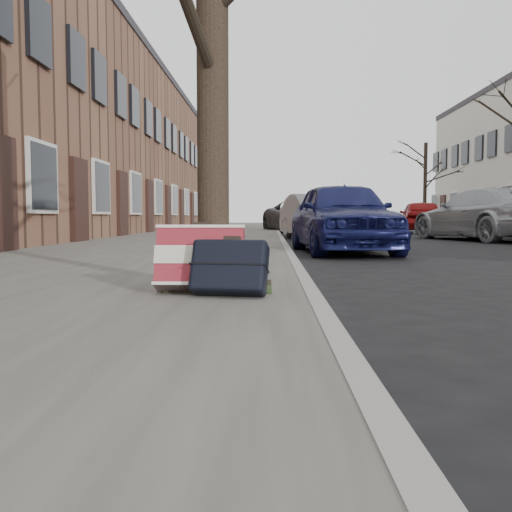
{
  "coord_description": "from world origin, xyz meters",
  "views": [
    {
      "loc": [
        -1.59,
        -3.62,
        0.72
      ],
      "look_at": [
        -1.7,
        0.8,
        0.41
      ],
      "focal_mm": 40.0,
      "sensor_mm": 36.0,
      "label": 1
    }
  ],
  "objects_px": {
    "suitcase_red": "(200,259)",
    "car_near_front": "(342,216)",
    "suitcase_navy": "(229,267)",
    "car_near_mid": "(318,217)"
  },
  "relations": [
    {
      "from": "car_near_front",
      "to": "car_near_mid",
      "type": "distance_m",
      "value": 5.95
    },
    {
      "from": "car_near_mid",
      "to": "car_near_front",
      "type": "bearing_deg",
      "value": -101.24
    },
    {
      "from": "suitcase_navy",
      "to": "car_near_front",
      "type": "height_order",
      "value": "car_near_front"
    },
    {
      "from": "suitcase_red",
      "to": "suitcase_navy",
      "type": "bearing_deg",
      "value": -40.49
    },
    {
      "from": "suitcase_red",
      "to": "car_near_front",
      "type": "height_order",
      "value": "car_near_front"
    },
    {
      "from": "suitcase_red",
      "to": "car_near_mid",
      "type": "xyz_separation_m",
      "value": [
        2.0,
        12.8,
        0.31
      ]
    },
    {
      "from": "suitcase_red",
      "to": "suitcase_navy",
      "type": "height_order",
      "value": "suitcase_red"
    },
    {
      "from": "suitcase_red",
      "to": "suitcase_navy",
      "type": "xyz_separation_m",
      "value": [
        0.24,
        -0.21,
        -0.04
      ]
    },
    {
      "from": "car_near_front",
      "to": "car_near_mid",
      "type": "height_order",
      "value": "car_near_front"
    },
    {
      "from": "suitcase_navy",
      "to": "car_near_mid",
      "type": "height_order",
      "value": "car_near_mid"
    }
  ]
}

